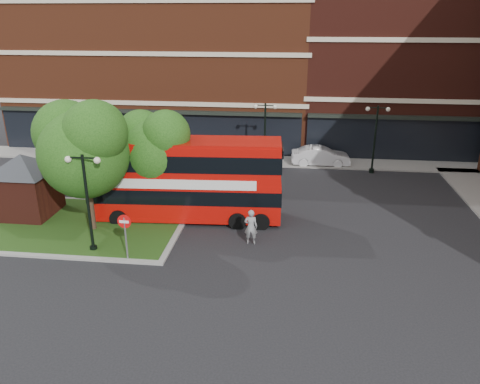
# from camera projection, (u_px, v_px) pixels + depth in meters

# --- Properties ---
(ground) EXTENTS (120.00, 120.00, 0.00)m
(ground) POSITION_uv_depth(u_px,v_px,m) (202.00, 260.00, 22.45)
(ground) COLOR black
(ground) RESTS_ON ground
(pavement_far) EXTENTS (44.00, 3.00, 0.12)m
(pavement_far) POSITION_uv_depth(u_px,v_px,m) (241.00, 160.00, 37.75)
(pavement_far) COLOR slate
(pavement_far) RESTS_ON ground
(terrace_far_left) EXTENTS (26.00, 12.00, 14.00)m
(terrace_far_left) POSITION_uv_depth(u_px,v_px,m) (165.00, 61.00, 43.12)
(terrace_far_left) COLOR maroon
(terrace_far_left) RESTS_ON ground
(terrace_far_right) EXTENTS (18.00, 12.00, 16.00)m
(terrace_far_right) POSITION_uv_depth(u_px,v_px,m) (412.00, 52.00, 40.36)
(terrace_far_right) COLOR #471911
(terrace_far_right) RESTS_ON ground
(traffic_island) EXTENTS (12.60, 7.60, 0.15)m
(traffic_island) POSITION_uv_depth(u_px,v_px,m) (71.00, 224.00, 26.08)
(traffic_island) COLOR gray
(traffic_island) RESTS_ON ground
(kiosk) EXTENTS (6.51, 6.51, 3.60)m
(kiosk) POSITION_uv_depth(u_px,v_px,m) (24.00, 178.00, 26.54)
(kiosk) COLOR #471911
(kiosk) RESTS_ON traffic_island
(tree_island_west) EXTENTS (5.40, 4.71, 7.21)m
(tree_island_west) POSITION_uv_depth(u_px,v_px,m) (82.00, 145.00, 23.86)
(tree_island_west) COLOR #2D2116
(tree_island_west) RESTS_ON ground
(tree_island_east) EXTENTS (4.46, 3.90, 6.29)m
(tree_island_east) POSITION_uv_depth(u_px,v_px,m) (154.00, 145.00, 26.03)
(tree_island_east) COLOR #2D2116
(tree_island_east) RESTS_ON ground
(lamp_island) EXTENTS (1.72, 0.36, 5.00)m
(lamp_island) POSITION_uv_depth(u_px,v_px,m) (87.00, 199.00, 22.23)
(lamp_island) COLOR black
(lamp_island) RESTS_ON ground
(lamp_far_left) EXTENTS (1.72, 0.36, 5.00)m
(lamp_far_left) POSITION_uv_depth(u_px,v_px,m) (265.00, 133.00, 34.69)
(lamp_far_left) COLOR black
(lamp_far_left) RESTS_ON ground
(lamp_far_right) EXTENTS (1.72, 0.36, 5.00)m
(lamp_far_right) POSITION_uv_depth(u_px,v_px,m) (375.00, 136.00, 33.81)
(lamp_far_right) COLOR black
(lamp_far_right) RESTS_ON ground
(bus) EXTENTS (10.80, 3.05, 4.08)m
(bus) POSITION_uv_depth(u_px,v_px,m) (185.00, 174.00, 26.06)
(bus) COLOR #B10C07
(bus) RESTS_ON ground
(woman) EXTENTS (0.70, 0.48, 1.86)m
(woman) POSITION_uv_depth(u_px,v_px,m) (251.00, 227.00, 23.74)
(woman) COLOR gray
(woman) RESTS_ON ground
(car_silver) EXTENTS (3.71, 1.72, 1.23)m
(car_silver) POSITION_uv_depth(u_px,v_px,m) (157.00, 157.00, 36.39)
(car_silver) COLOR #B1B3B8
(car_silver) RESTS_ON ground
(car_white) EXTENTS (4.56, 1.78, 1.48)m
(car_white) POSITION_uv_depth(u_px,v_px,m) (320.00, 156.00, 36.30)
(car_white) COLOR white
(car_white) RESTS_ON ground
(no_entry_sign) EXTENTS (0.66, 0.08, 2.38)m
(no_entry_sign) POSITION_uv_depth(u_px,v_px,m) (125.00, 228.00, 21.76)
(no_entry_sign) COLOR slate
(no_entry_sign) RESTS_ON ground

